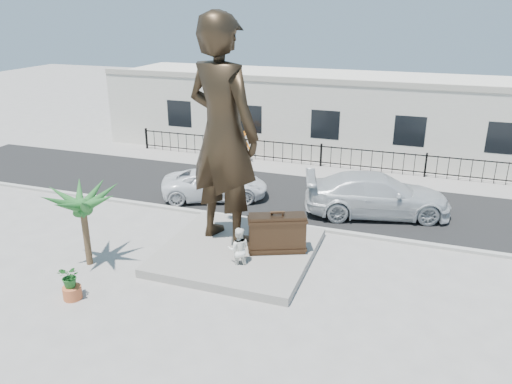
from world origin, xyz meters
TOP-DOWN VIEW (x-y plane):
  - ground at (0.00, 0.00)m, footprint 100.00×100.00m
  - street at (0.00, 8.00)m, footprint 40.00×7.00m
  - curb at (0.00, 4.50)m, footprint 40.00×0.25m
  - far_sidewalk at (0.00, 12.00)m, footprint 40.00×2.50m
  - plinth at (-0.50, 1.50)m, footprint 5.20×5.20m
  - fence at (0.00, 12.80)m, footprint 22.00×0.10m
  - building at (0.00, 17.00)m, footprint 28.00×7.00m
  - statue at (-1.21, 2.03)m, footprint 3.38×2.78m
  - suitcase at (0.88, 1.70)m, footprint 2.03×1.34m
  - tourist at (-0.08, 0.49)m, footprint 0.92×0.81m
  - car_white at (-3.56, 6.43)m, footprint 5.28×3.89m
  - car_silver at (3.69, 6.93)m, footprint 6.49×3.96m
  - worker at (-4.46, 12.19)m, footprint 1.17×0.69m
  - palm_tree at (-5.12, -0.80)m, footprint 1.80×1.80m
  - planter at (-4.23, -2.80)m, footprint 0.56×0.56m
  - shrub at (-4.23, -2.80)m, footprint 0.74×0.67m

SIDE VIEW (x-z plane):
  - ground at x=0.00m, z-range 0.00..0.00m
  - palm_tree at x=-5.12m, z-range -1.60..1.60m
  - street at x=0.00m, z-range 0.00..0.01m
  - far_sidewalk at x=0.00m, z-range 0.00..0.02m
  - curb at x=0.00m, z-range 0.00..0.12m
  - plinth at x=-0.50m, z-range 0.00..0.30m
  - planter at x=-4.23m, z-range 0.00..0.40m
  - fence at x=0.00m, z-range 0.00..1.20m
  - car_white at x=-3.56m, z-range 0.01..1.34m
  - shrub at x=-4.23m, z-range 0.40..1.11m
  - tourist at x=-0.08m, z-range 0.00..1.57m
  - car_silver at x=3.69m, z-range 0.01..1.77m
  - worker at x=-4.46m, z-range 0.02..1.82m
  - suitcase at x=0.88m, z-range 0.30..1.67m
  - building at x=0.00m, z-range 0.00..4.40m
  - statue at x=-1.21m, z-range 0.30..8.28m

